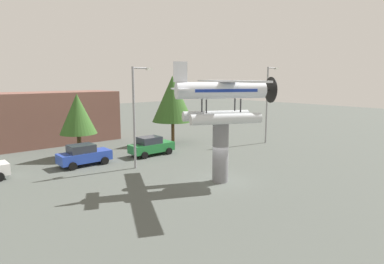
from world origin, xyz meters
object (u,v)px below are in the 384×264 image
(car_far_green, at_px, (151,146))
(streetlight_primary, at_px, (136,110))
(tree_center_back, at_px, (173,99))
(streetlight_secondary, at_px, (268,100))
(car_mid_blue, at_px, (84,155))
(floatplane_monument, at_px, (223,98))
(tree_east, at_px, (78,114))
(display_pedestal, at_px, (220,152))
(storefront_building, at_px, (57,117))

(car_far_green, relative_size, streetlight_primary, 0.52)
(tree_center_back, bearing_deg, streetlight_secondary, -39.37)
(car_mid_blue, relative_size, car_far_green, 1.00)
(car_far_green, height_order, streetlight_primary, streetlight_primary)
(streetlight_primary, height_order, tree_center_back, streetlight_primary)
(floatplane_monument, xyz_separation_m, tree_east, (-4.73, 13.34, -1.87))
(display_pedestal, distance_m, streetlight_primary, 7.71)
(car_far_green, bearing_deg, tree_east, 147.73)
(streetlight_secondary, bearing_deg, tree_center_back, 140.63)
(tree_center_back, bearing_deg, streetlight_primary, -143.15)
(car_mid_blue, distance_m, storefront_building, 11.92)
(display_pedestal, height_order, tree_east, tree_east)
(streetlight_primary, xyz_separation_m, tree_east, (-2.13, 6.44, -0.67))
(streetlight_secondary, relative_size, storefront_building, 0.66)
(display_pedestal, xyz_separation_m, car_far_green, (0.83, 9.84, -1.20))
(car_mid_blue, distance_m, tree_center_back, 12.38)
(car_far_green, bearing_deg, display_pedestal, -94.84)
(display_pedestal, bearing_deg, streetlight_secondary, 24.82)
(display_pedestal, distance_m, streetlight_secondary, 15.74)
(tree_east, bearing_deg, streetlight_secondary, -19.94)
(streetlight_secondary, height_order, storefront_building, streetlight_secondary)
(car_far_green, bearing_deg, streetlight_primary, -137.87)
(streetlight_primary, bearing_deg, car_far_green, 42.13)
(display_pedestal, xyz_separation_m, tree_east, (-4.61, 13.28, 1.88))
(floatplane_monument, height_order, storefront_building, floatplane_monument)
(streetlight_secondary, bearing_deg, car_far_green, 165.84)
(display_pedestal, height_order, floatplane_monument, floatplane_monument)
(streetlight_primary, distance_m, storefront_building, 15.31)
(floatplane_monument, distance_m, car_far_green, 11.09)
(floatplane_monument, height_order, car_far_green, floatplane_monument)
(car_far_green, bearing_deg, storefront_building, 109.95)
(display_pedestal, height_order, storefront_building, storefront_building)
(display_pedestal, distance_m, storefront_building, 22.30)
(streetlight_secondary, distance_m, tree_center_back, 10.50)
(display_pedestal, xyz_separation_m, streetlight_primary, (-2.48, 6.84, 2.56))
(floatplane_monument, distance_m, streetlight_primary, 7.47)
(car_far_green, bearing_deg, tree_center_back, 32.98)
(floatplane_monument, height_order, streetlight_secondary, streetlight_secondary)
(tree_east, bearing_deg, streetlight_primary, -71.70)
(storefront_building, bearing_deg, display_pedestal, -80.76)
(display_pedestal, height_order, tree_center_back, tree_center_back)
(floatplane_monument, bearing_deg, car_mid_blue, 143.60)
(display_pedestal, xyz_separation_m, floatplane_monument, (0.12, -0.06, 3.75))
(car_mid_blue, distance_m, tree_east, 4.31)
(floatplane_monument, relative_size, streetlight_secondary, 1.18)
(tree_east, relative_size, tree_center_back, 0.78)
(storefront_building, bearing_deg, streetlight_primary, -85.86)
(display_pedestal, relative_size, streetlight_secondary, 0.50)
(display_pedestal, relative_size, tree_east, 0.72)
(floatplane_monument, distance_m, streetlight_secondary, 15.45)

